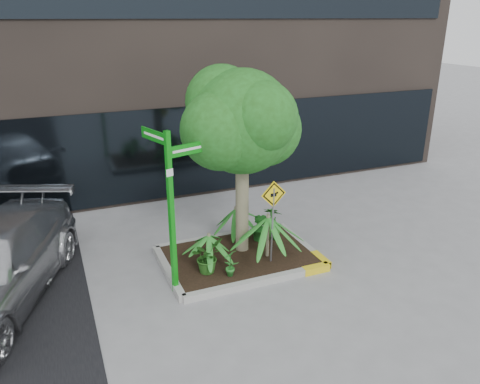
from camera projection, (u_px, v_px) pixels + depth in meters
name	position (u px, v px, depth m)	size (l,w,h in m)	color
ground	(236.00, 268.00, 10.00)	(80.00, 80.00, 0.00)	gray
planter	(241.00, 257.00, 10.29)	(3.35, 2.36, 0.15)	#9E9E99
tree	(242.00, 122.00, 9.53)	(2.78, 2.46, 4.17)	gray
palm_front	(268.00, 217.00, 9.90)	(1.11, 1.11, 1.23)	gray
palm_left	(209.00, 236.00, 9.68)	(0.79, 0.79, 0.88)	gray
palm_back	(236.00, 209.00, 10.90)	(0.85, 0.85, 0.94)	gray
shrub_a	(207.00, 256.00, 9.48)	(0.62, 0.62, 0.69)	#225418
shrub_b	(273.00, 222.00, 10.95)	(0.43, 0.43, 0.77)	#215D1C
shrub_c	(230.00, 262.00, 9.35)	(0.31, 0.31, 0.60)	#247626
shrub_d	(260.00, 227.00, 10.79)	(0.39, 0.39, 0.71)	#1D651F
street_sign_post	(172.00, 195.00, 8.55)	(1.12, 0.92, 3.21)	#0C8E12
cattle_sign	(273.00, 208.00, 9.54)	(0.56, 0.10, 1.83)	slate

